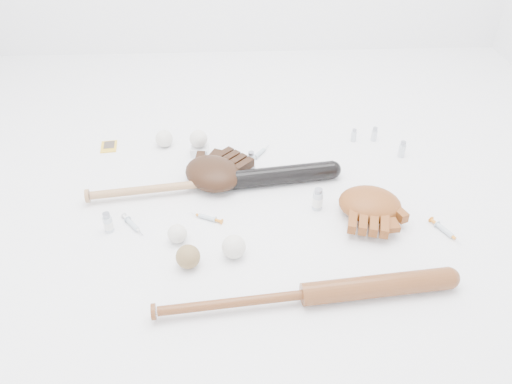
{
  "coord_description": "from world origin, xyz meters",
  "views": [
    {
      "loc": [
        -0.11,
        -1.42,
        1.18
      ],
      "look_at": [
        -0.04,
        0.02,
        0.06
      ],
      "focal_mm": 35.0,
      "sensor_mm": 36.0,
      "label": 1
    }
  ],
  "objects_px": {
    "glove_dark": "(213,173)",
    "bat_wood": "(305,294)",
    "pedestal": "(200,150)",
    "bat_dark": "(213,182)"
  },
  "relations": [
    {
      "from": "bat_wood",
      "to": "pedestal",
      "type": "bearing_deg",
      "value": 107.33
    },
    {
      "from": "bat_dark",
      "to": "bat_wood",
      "type": "distance_m",
      "value": 0.64
    },
    {
      "from": "bat_wood",
      "to": "glove_dark",
      "type": "bearing_deg",
      "value": 109.49
    },
    {
      "from": "glove_dark",
      "to": "bat_wood",
      "type": "bearing_deg",
      "value": -20.42
    },
    {
      "from": "bat_dark",
      "to": "pedestal",
      "type": "xyz_separation_m",
      "value": [
        -0.06,
        0.26,
        -0.02
      ]
    },
    {
      "from": "bat_wood",
      "to": "pedestal",
      "type": "xyz_separation_m",
      "value": [
        -0.35,
        0.83,
        -0.02
      ]
    },
    {
      "from": "bat_dark",
      "to": "bat_wood",
      "type": "relative_size",
      "value": 1.06
    },
    {
      "from": "bat_dark",
      "to": "pedestal",
      "type": "bearing_deg",
      "value": 96.56
    },
    {
      "from": "pedestal",
      "to": "bat_dark",
      "type": "bearing_deg",
      "value": -75.83
    },
    {
      "from": "bat_wood",
      "to": "bat_dark",
      "type": "bearing_deg",
      "value": 110.97
    }
  ]
}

